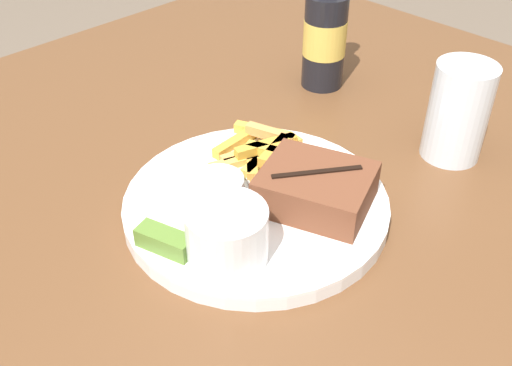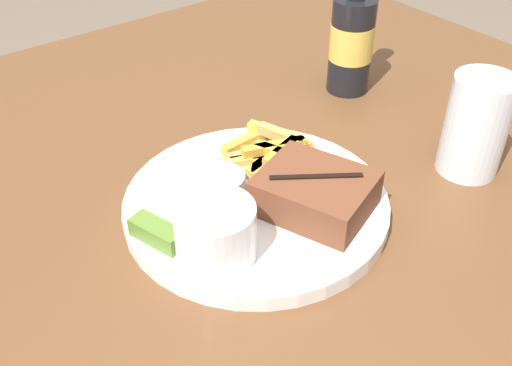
# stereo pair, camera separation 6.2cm
# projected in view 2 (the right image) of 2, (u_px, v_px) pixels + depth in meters

# --- Properties ---
(dining_table) EXTENTS (1.11, 1.20, 0.76)m
(dining_table) POSITION_uv_depth(u_px,v_px,m) (256.00, 265.00, 0.70)
(dining_table) COLOR brown
(dining_table) RESTS_ON ground_plane
(dinner_plate) EXTENTS (0.28, 0.28, 0.02)m
(dinner_plate) POSITION_uv_depth(u_px,v_px,m) (256.00, 204.00, 0.64)
(dinner_plate) COLOR white
(dinner_plate) RESTS_ON dining_table
(steak_portion) EXTENTS (0.14, 0.13, 0.04)m
(steak_portion) POSITION_uv_depth(u_px,v_px,m) (315.00, 193.00, 0.61)
(steak_portion) COLOR brown
(steak_portion) RESTS_ON dinner_plate
(fries_pile) EXTENTS (0.14, 0.12, 0.02)m
(fries_pile) POSITION_uv_depth(u_px,v_px,m) (272.00, 153.00, 0.69)
(fries_pile) COLOR #DA944A
(fries_pile) RESTS_ON dinner_plate
(coleslaw_cup) EXTENTS (0.08, 0.08, 0.06)m
(coleslaw_cup) POSITION_uv_depth(u_px,v_px,m) (215.00, 229.00, 0.55)
(coleslaw_cup) COLOR white
(coleslaw_cup) RESTS_ON dinner_plate
(dipping_sauce_cup) EXTENTS (0.06, 0.06, 0.02)m
(dipping_sauce_cup) POSITION_uv_depth(u_px,v_px,m) (218.00, 184.00, 0.63)
(dipping_sauce_cup) COLOR silver
(dipping_sauce_cup) RESTS_ON dinner_plate
(pickle_spear) EXTENTS (0.06, 0.04, 0.02)m
(pickle_spear) POSITION_uv_depth(u_px,v_px,m) (157.00, 233.00, 0.58)
(pickle_spear) COLOR #567A2D
(pickle_spear) RESTS_ON dinner_plate
(fork_utensil) EXTENTS (0.12, 0.07, 0.00)m
(fork_utensil) POSITION_uv_depth(u_px,v_px,m) (244.00, 158.00, 0.69)
(fork_utensil) COLOR #B7B7BC
(fork_utensil) RESTS_ON dinner_plate
(beer_bottle) EXTENTS (0.06, 0.06, 0.21)m
(beer_bottle) POSITION_uv_depth(u_px,v_px,m) (352.00, 39.00, 0.82)
(beer_bottle) COLOR black
(beer_bottle) RESTS_ON dining_table
(drinking_glass) EXTENTS (0.07, 0.07, 0.12)m
(drinking_glass) POSITION_uv_depth(u_px,v_px,m) (476.00, 126.00, 0.68)
(drinking_glass) COLOR silver
(drinking_glass) RESTS_ON dining_table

